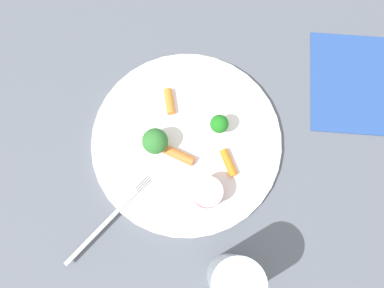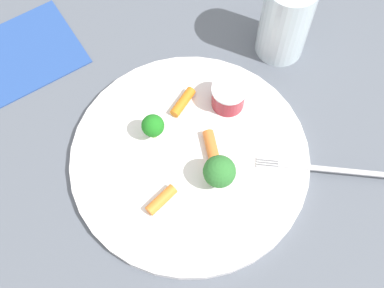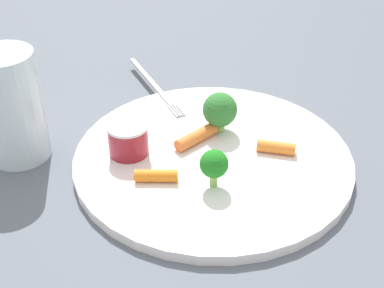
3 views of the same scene
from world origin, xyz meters
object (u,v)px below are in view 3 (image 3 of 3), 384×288
Objects in this scene: broccoli_floret_0 at (220,110)px; sauce_cup at (128,139)px; plate at (213,158)px; carrot_stick_0 at (157,176)px; carrot_stick_1 at (193,138)px; drinking_glass at (11,107)px; fork at (155,86)px; broccoli_floret_1 at (214,164)px; carrot_stick_2 at (276,147)px.

sauce_cup is at bearing -104.56° from broccoli_floret_0.
plate is 0.06m from broccoli_floret_0.
carrot_stick_0 is at bearing -89.31° from plate.
sauce_cup is 0.11m from broccoli_floret_0.
carrot_stick_0 is at bearing -67.41° from carrot_stick_1.
carrot_stick_1 is 0.45× the size of drinking_glass.
sauce_cup is at bearing -46.09° from fork.
drinking_glass is (-0.12, -0.16, 0.04)m from carrot_stick_1.
sauce_cup is at bearing 175.06° from carrot_stick_0.
broccoli_floret_1 is at bearing -19.56° from fork.
carrot_stick_0 is at bearing -135.00° from broccoli_floret_1.
carrot_stick_2 is at bearing 40.78° from carrot_stick_1.
drinking_glass is at bearing -132.75° from plate.
sauce_cup is at bearing -128.43° from carrot_stick_2.
plate is 7.32× the size of broccoli_floret_1.
sauce_cup is 0.13m from drinking_glass.
broccoli_floret_1 is 0.06m from carrot_stick_0.
fork is (-0.14, 0.00, -0.03)m from broccoli_floret_0.
drinking_glass reaches higher than broccoli_floret_1.
plate is 0.08m from carrot_stick_0.
sauce_cup is 1.04× the size of carrot_stick_0.
plate is at bearing 9.24° from carrot_stick_1.
sauce_cup is at bearing -160.47° from broccoli_floret_1.
broccoli_floret_0 reaches higher than carrot_stick_0.
broccoli_floret_0 is at bearing 135.73° from broccoli_floret_1.
broccoli_floret_0 is 1.15× the size of carrot_stick_2.
carrot_stick_2 is (0.04, 0.13, 0.00)m from carrot_stick_0.
broccoli_floret_0 is 0.05m from carrot_stick_1.
broccoli_floret_1 reaches higher than carrot_stick_2.
carrot_stick_1 is (0.00, -0.04, -0.02)m from broccoli_floret_0.
carrot_stick_1 is 0.20m from drinking_glass.
fork is 0.21m from drinking_glass.
carrot_stick_0 is (0.00, -0.08, 0.01)m from plate.
broccoli_floret_0 is 0.28× the size of fork.
plate is 6.69× the size of sauce_cup.
carrot_stick_2 is (0.07, 0.02, -0.02)m from broccoli_floret_0.
carrot_stick_1 reaches higher than fork.
fork is 1.40× the size of drinking_glass.
broccoli_floret_1 reaches higher than sauce_cup.
fork is (-0.17, 0.12, -0.01)m from carrot_stick_0.
plate is at bearing 50.14° from sauce_cup.
broccoli_floret_0 is (-0.03, 0.04, 0.03)m from plate.
drinking_glass reaches higher than broccoli_floret_0.
carrot_stick_1 is (-0.07, 0.03, -0.02)m from broccoli_floret_1.
plate is at bearing -126.53° from carrot_stick_2.
fork is (-0.14, 0.04, -0.01)m from carrot_stick_1.
broccoli_floret_0 is at bearing 93.48° from carrot_stick_1.
plate is at bearing 140.21° from broccoli_floret_1.
sauce_cup is at bearing -114.66° from carrot_stick_1.
broccoli_floret_1 is (0.10, 0.04, 0.01)m from sauce_cup.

